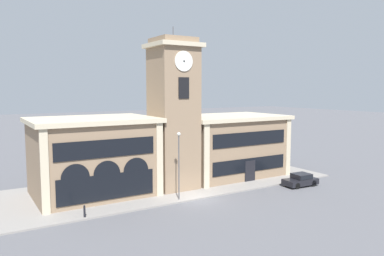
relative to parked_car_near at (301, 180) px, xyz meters
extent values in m
plane|color=#56565B|center=(-12.92, 1.51, -0.75)|extent=(300.00, 300.00, 0.00)
cube|color=gray|center=(-12.92, 8.32, -0.68)|extent=(39.33, 13.62, 0.15)
cube|color=#897056|center=(-12.92, 6.65, 6.99)|extent=(4.43, 4.43, 15.49)
cube|color=beige|center=(-12.92, 6.65, 14.96)|extent=(5.13, 5.13, 0.45)
cube|color=#897056|center=(-12.92, 6.65, 15.49)|extent=(4.08, 4.08, 0.60)
cylinder|color=#4C4C51|center=(-12.92, 6.65, 16.39)|extent=(0.10, 0.10, 1.20)
cylinder|color=silver|center=(-12.92, 4.38, 13.19)|extent=(2.10, 0.10, 2.10)
cylinder|color=black|center=(-12.92, 4.31, 13.19)|extent=(0.17, 0.04, 0.17)
cylinder|color=silver|center=(-10.66, 6.65, 13.19)|extent=(0.10, 2.10, 2.10)
cylinder|color=black|center=(-10.59, 6.65, 13.19)|extent=(0.04, 0.17, 0.17)
cube|color=black|center=(-12.92, 4.39, 10.44)|extent=(1.24, 0.10, 2.20)
cube|color=#897056|center=(-21.32, 8.78, 3.09)|extent=(11.77, 8.70, 7.68)
cube|color=beige|center=(-21.32, 8.78, 7.16)|extent=(12.47, 9.40, 0.45)
cube|color=beige|center=(-26.86, 4.37, 3.09)|extent=(0.70, 0.16, 7.68)
cube|color=beige|center=(-15.79, 4.37, 3.09)|extent=(0.70, 0.16, 7.68)
cube|color=black|center=(-21.32, 4.39, 4.78)|extent=(9.65, 0.10, 1.69)
cube|color=black|center=(-21.32, 4.39, 1.09)|extent=(9.42, 0.10, 2.46)
cylinder|color=black|center=(-24.27, 4.38, 2.32)|extent=(2.59, 0.06, 2.59)
cylinder|color=black|center=(-21.32, 4.38, 2.32)|extent=(2.59, 0.06, 2.59)
cylinder|color=black|center=(-18.38, 4.38, 2.32)|extent=(2.59, 0.06, 2.59)
cube|color=#897056|center=(-3.83, 8.78, 2.89)|extent=(13.15, 8.70, 7.28)
cube|color=beige|center=(-3.83, 8.78, 6.75)|extent=(13.85, 9.40, 0.45)
cube|color=beige|center=(-10.06, 4.37, 2.89)|extent=(0.70, 0.16, 7.28)
cube|color=beige|center=(2.39, 4.37, 2.89)|extent=(0.70, 0.16, 7.28)
cube|color=black|center=(-3.83, 4.39, 4.49)|extent=(10.78, 0.10, 1.60)
cube|color=black|center=(-3.83, 4.38, 0.56)|extent=(1.50, 0.12, 2.62)
cube|color=black|center=(-3.83, 4.39, 1.34)|extent=(10.78, 0.10, 1.63)
cube|color=black|center=(-0.06, 0.00, -0.23)|extent=(4.12, 2.13, 0.66)
cube|color=black|center=(0.10, -0.01, 0.39)|extent=(2.03, 1.81, 0.59)
cube|color=black|center=(0.10, -0.01, 0.39)|extent=(1.95, 1.84, 0.44)
cylinder|color=black|center=(-1.35, -0.75, -0.40)|extent=(0.72, 0.26, 0.71)
cylinder|color=black|center=(-1.25, 0.91, -0.40)|extent=(0.72, 0.26, 0.71)
cylinder|color=black|center=(1.13, -0.90, -0.40)|extent=(0.72, 0.26, 0.71)
cylinder|color=black|center=(1.23, 0.76, -0.40)|extent=(0.72, 0.26, 0.71)
cylinder|color=#4C4C51|center=(-14.75, 2.23, 2.58)|extent=(0.12, 0.12, 6.37)
sphere|color=silver|center=(-14.75, 2.23, 5.95)|extent=(0.36, 0.36, 0.36)
cylinder|color=black|center=(-24.19, 1.96, -0.15)|extent=(0.18, 0.18, 0.90)
sphere|color=black|center=(-24.19, 1.96, 0.38)|extent=(0.16, 0.16, 0.16)
camera|label=1|loc=(-32.50, -29.35, 10.33)|focal=35.00mm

